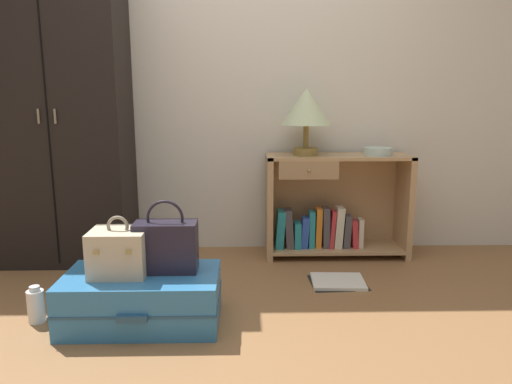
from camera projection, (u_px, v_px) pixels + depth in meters
name	position (u px, v px, depth m)	size (l,w,h in m)	color
ground_plane	(230.00, 345.00, 2.17)	(9.00, 9.00, 0.00)	olive
back_wall	(235.00, 69.00, 3.38)	(6.40, 0.10, 2.60)	silver
wardrobe	(61.00, 115.00, 3.13)	(0.84, 0.47, 1.98)	black
bookshelf	(331.00, 209.00, 3.36)	(0.99, 0.34, 0.72)	tan
table_lamp	(306.00, 109.00, 3.20)	(0.34, 0.34, 0.45)	olive
bowl	(378.00, 151.00, 3.26)	(0.19, 0.19, 0.05)	silver
suitcase_large	(142.00, 298.00, 2.37)	(0.76, 0.46, 0.25)	teal
train_case	(119.00, 252.00, 2.32)	(0.27, 0.24, 0.29)	beige
handbag	(166.00, 246.00, 2.36)	(0.31, 0.15, 0.36)	#231E2D
bottle	(36.00, 305.00, 2.38)	(0.08, 0.08, 0.19)	white
open_book_on_floor	(338.00, 282.00, 2.89)	(0.35, 0.29, 0.02)	white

